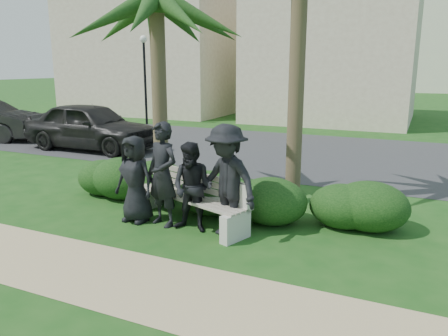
{
  "coord_description": "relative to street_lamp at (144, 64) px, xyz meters",
  "views": [
    {
      "loc": [
        3.64,
        -6.19,
        2.85
      ],
      "look_at": [
        0.33,
        1.0,
        0.99
      ],
      "focal_mm": 35.0,
      "sensor_mm": 36.0,
      "label": 1
    }
  ],
  "objects": [
    {
      "name": "hedge_f",
      "position": [
        11.47,
        -10.47,
        -2.54
      ],
      "size": [
        1.24,
        1.02,
        0.81
      ],
      "primitive_type": "ellipsoid",
      "color": "black",
      "rests_on": "ground"
    },
    {
      "name": "man_d",
      "position": [
        9.71,
        -11.73,
        -1.98
      ],
      "size": [
        1.41,
        1.07,
        1.92
      ],
      "primitive_type": "imported",
      "rotation": [
        0.0,
        0.0,
        -0.32
      ],
      "color": "black",
      "rests_on": "ground"
    },
    {
      "name": "ground",
      "position": [
        9.0,
        -12.0,
        -2.94
      ],
      "size": [
        160.0,
        160.0,
        0.0
      ],
      "primitive_type": "plane",
      "color": "#174814",
      "rests_on": "ground"
    },
    {
      "name": "hedge_d",
      "position": [
        8.95,
        -10.83,
        -2.5
      ],
      "size": [
        1.35,
        1.12,
        0.88
      ],
      "primitive_type": "ellipsoid",
      "color": "black",
      "rests_on": "ground"
    },
    {
      "name": "man_b",
      "position": [
        8.46,
        -11.76,
        -1.99
      ],
      "size": [
        0.79,
        0.63,
        1.9
      ],
      "primitive_type": "imported",
      "rotation": [
        0.0,
        0.0,
        -0.28
      ],
      "color": "black",
      "rests_on": "ground"
    },
    {
      "name": "man_c",
      "position": [
        9.09,
        -11.8,
        -2.15
      ],
      "size": [
        0.8,
        0.64,
        1.58
      ],
      "primitive_type": "imported",
      "rotation": [
        0.0,
        0.0,
        0.05
      ],
      "color": "black",
      "rests_on": "ground"
    },
    {
      "name": "stucco_bldg_left",
      "position": [
        -3.0,
        6.0,
        0.72
      ],
      "size": [
        10.4,
        8.4,
        7.3
      ],
      "color": "#C2AE91",
      "rests_on": "ground"
    },
    {
      "name": "car_a",
      "position": [
        2.16,
        -6.48,
        -2.12
      ],
      "size": [
        4.81,
        1.94,
        1.64
      ],
      "primitive_type": "imported",
      "rotation": [
        0.0,
        0.0,
        1.57
      ],
      "color": "black",
      "rests_on": "ground"
    },
    {
      "name": "stucco_bldg_right",
      "position": [
        8.0,
        6.0,
        0.72
      ],
      "size": [
        8.4,
        8.4,
        7.3
      ],
      "color": "#C2AE91",
      "rests_on": "ground"
    },
    {
      "name": "man_a",
      "position": [
        7.89,
        -11.8,
        -2.13
      ],
      "size": [
        0.82,
        0.57,
        1.62
      ],
      "primitive_type": "imported",
      "rotation": [
        0.0,
        0.0,
        -0.06
      ],
      "color": "black",
      "rests_on": "ground"
    },
    {
      "name": "footpath",
      "position": [
        9.0,
        -13.8,
        -2.94
      ],
      "size": [
        30.0,
        1.6,
        0.01
      ],
      "primitive_type": "cube",
      "color": "tan",
      "rests_on": "ground"
    },
    {
      "name": "hedge_a",
      "position": [
        6.17,
        -10.63,
        -2.54
      ],
      "size": [
        1.25,
        1.03,
        0.81
      ],
      "primitive_type": "ellipsoid",
      "color": "black",
      "rests_on": "ground"
    },
    {
      "name": "park_bench",
      "position": [
        8.8,
        -11.46,
        -2.53
      ],
      "size": [
        2.78,
        1.4,
        0.91
      ],
      "rotation": [
        0.0,
        0.0,
        -0.33
      ],
      "color": "gray",
      "rests_on": "ground"
    },
    {
      "name": "asphalt_street",
      "position": [
        9.0,
        -4.0,
        -2.94
      ],
      "size": [
        160.0,
        8.0,
        0.01
      ],
      "primitive_type": "cube",
      "color": "#2D2D30",
      "rests_on": "ground"
    },
    {
      "name": "hedge_e",
      "position": [
        11.9,
        -10.41,
        -2.49
      ],
      "size": [
        1.38,
        1.14,
        0.9
      ],
      "primitive_type": "ellipsoid",
      "color": "black",
      "rests_on": "ground"
    },
    {
      "name": "hedge_b",
      "position": [
        6.72,
        -10.68,
        -2.48
      ],
      "size": [
        1.43,
        1.18,
        0.93
      ],
      "primitive_type": "ellipsoid",
      "color": "black",
      "rests_on": "ground"
    },
    {
      "name": "hedge_extra",
      "position": [
        10.2,
        -10.83,
        -2.5
      ],
      "size": [
        1.35,
        1.12,
        0.88
      ],
      "primitive_type": "ellipsoid",
      "color": "black",
      "rests_on": "ground"
    },
    {
      "name": "palm_left",
      "position": [
        7.45,
        -10.22,
        1.15
      ],
      "size": [
        3.0,
        3.0,
        5.05
      ],
      "color": "brown",
      "rests_on": "ground"
    },
    {
      "name": "hedge_c",
      "position": [
        7.49,
        -10.5,
        -2.5
      ],
      "size": [
        1.37,
        1.13,
        0.89
      ],
      "primitive_type": "ellipsoid",
      "color": "black",
      "rests_on": "ground"
    },
    {
      "name": "street_lamp",
      "position": [
        0.0,
        0.0,
        0.0
      ],
      "size": [
        0.36,
        0.36,
        4.29
      ],
      "color": "black",
      "rests_on": "ground"
    }
  ]
}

